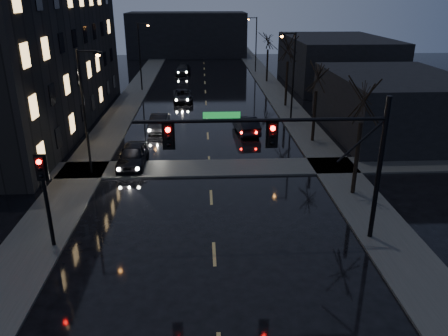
{
  "coord_description": "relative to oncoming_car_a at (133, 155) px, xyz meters",
  "views": [
    {
      "loc": [
        -0.42,
        -9.08,
        11.02
      ],
      "look_at": [
        0.58,
        10.57,
        3.2
      ],
      "focal_mm": 35.0,
      "sensor_mm": 36.0,
      "label": 1
    }
  ],
  "objects": [
    {
      "name": "sidewalk_left",
      "position": [
        -3.25,
        15.7,
        -0.72
      ],
      "size": [
        3.0,
        140.0,
        0.12
      ],
      "primitive_type": "cube",
      "color": "#2D2D2B",
      "rests_on": "ground"
    },
    {
      "name": "tree_mid_a",
      "position": [
        13.65,
        4.7,
        5.05
      ],
      "size": [
        3.3,
        3.3,
        7.58
      ],
      "color": "black",
      "rests_on": "ground"
    },
    {
      "name": "commercial_right_near",
      "position": [
        20.75,
        6.7,
        1.72
      ],
      "size": [
        10.0,
        14.0,
        5.0
      ],
      "primitive_type": "cube",
      "color": "black",
      "rests_on": "ground"
    },
    {
      "name": "oncoming_car_d",
      "position": [
        2.05,
        37.58,
        -0.07
      ],
      "size": [
        2.41,
        5.05,
        1.42
      ],
      "primitive_type": "imported",
      "rotation": [
        0.0,
        0.0,
        -0.09
      ],
      "color": "black",
      "rests_on": "ground"
    },
    {
      "name": "streetlight_r_far",
      "position": [
        12.83,
        38.7,
        3.99
      ],
      "size": [
        1.53,
        0.28,
        8.0
      ],
      "color": "black",
      "rests_on": "ground"
    },
    {
      "name": "streetlight_r_mid",
      "position": [
        12.83,
        10.7,
        3.99
      ],
      "size": [
        1.53,
        0.28,
        8.0
      ],
      "color": "black",
      "rests_on": "ground"
    },
    {
      "name": "apartment_block",
      "position": [
        -11.25,
        10.7,
        5.22
      ],
      "size": [
        12.0,
        30.0,
        12.0
      ],
      "primitive_type": "cube",
      "color": "black",
      "rests_on": "ground"
    },
    {
      "name": "far_block",
      "position": [
        2.25,
        58.7,
        3.22
      ],
      "size": [
        22.0,
        10.0,
        8.0
      ],
      "primitive_type": "cube",
      "color": "black",
      "rests_on": "ground"
    },
    {
      "name": "oncoming_car_a",
      "position": [
        0.0,
        0.0,
        0.0
      ],
      "size": [
        1.92,
        4.6,
        1.56
      ],
      "primitive_type": "imported",
      "rotation": [
        0.0,
        0.0,
        -0.02
      ],
      "color": "black",
      "rests_on": "ground"
    },
    {
      "name": "sidewalk_cross",
      "position": [
        5.25,
        -0.8,
        -0.72
      ],
      "size": [
        40.0,
        3.0,
        0.12
      ],
      "primitive_type": "cube",
      "color": "#2D2D2B",
      "rests_on": "ground"
    },
    {
      "name": "tree_near",
      "position": [
        13.65,
        -5.3,
        5.44
      ],
      "size": [
        3.52,
        3.52,
        8.08
      ],
      "color": "black",
      "rests_on": "ground"
    },
    {
      "name": "commercial_right_far",
      "position": [
        22.25,
        28.7,
        2.22
      ],
      "size": [
        12.0,
        18.0,
        6.0
      ],
      "primitive_type": "cube",
      "color": "black",
      "rests_on": "ground"
    },
    {
      "name": "streetlight_l_near",
      "position": [
        -2.33,
        -1.3,
        3.99
      ],
      "size": [
        1.53,
        0.28,
        8.0
      ],
      "color": "black",
      "rests_on": "ground"
    },
    {
      "name": "lead_car",
      "position": [
        8.54,
        7.35,
        -0.03
      ],
      "size": [
        2.12,
        4.69,
        1.49
      ],
      "primitive_type": "imported",
      "rotation": [
        0.0,
        0.0,
        3.26
      ],
      "color": "black",
      "rests_on": "ground"
    },
    {
      "name": "signal_mast",
      "position": [
        9.1,
        -10.3,
        4.09
      ],
      "size": [
        11.11,
        0.41,
        7.0
      ],
      "color": "black",
      "rests_on": "ground"
    },
    {
      "name": "oncoming_car_b",
      "position": [
        1.04,
        8.55,
        -0.11
      ],
      "size": [
        1.7,
        4.18,
        1.35
      ],
      "primitive_type": "imported",
      "rotation": [
        0.0,
        0.0,
        -0.07
      ],
      "color": "black",
      "rests_on": "ground"
    },
    {
      "name": "signal_pole_left",
      "position": [
        -2.25,
        -10.31,
        2.23
      ],
      "size": [
        0.35,
        0.41,
        4.53
      ],
      "color": "black",
      "rests_on": "ground"
    },
    {
      "name": "tree_far",
      "position": [
        13.65,
        30.7,
        5.28
      ],
      "size": [
        3.43,
        3.43,
        7.88
      ],
      "color": "black",
      "rests_on": "ground"
    },
    {
      "name": "streetlight_l_far",
      "position": [
        -2.33,
        25.7,
        3.99
      ],
      "size": [
        1.53,
        0.28,
        8.0
      ],
      "color": "black",
      "rests_on": "ground"
    },
    {
      "name": "oncoming_car_c",
      "position": [
        2.69,
        19.68,
        -0.14
      ],
      "size": [
        2.45,
        4.73,
        1.27
      ],
      "primitive_type": "imported",
      "rotation": [
        0.0,
        0.0,
        0.07
      ],
      "color": "black",
      "rests_on": "ground"
    },
    {
      "name": "sidewalk_right",
      "position": [
        13.75,
        15.7,
        -0.72
      ],
      "size": [
        3.0,
        140.0,
        0.12
      ],
      "primitive_type": "cube",
      "color": "#2D2D2B",
      "rests_on": "ground"
    },
    {
      "name": "tree_mid_b",
      "position": [
        13.65,
        16.7,
        5.83
      ],
      "size": [
        3.74,
        3.74,
        8.59
      ],
      "color": "black",
      "rests_on": "ground"
    }
  ]
}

